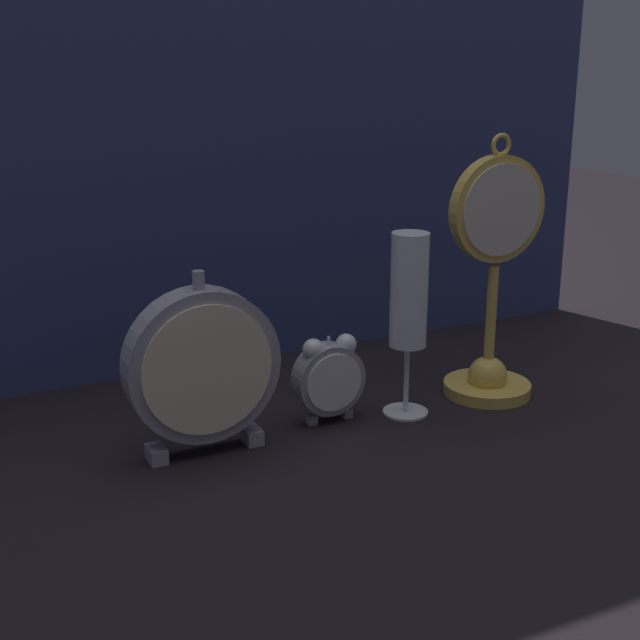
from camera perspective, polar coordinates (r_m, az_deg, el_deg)
ground_plane at (r=1.10m, az=1.86°, el=-7.51°), size 4.00×4.00×0.00m
fabric_backdrop_drape at (r=1.30m, az=-4.86°, el=10.85°), size 1.20×0.01×0.63m
pocket_watch_on_stand at (r=1.21m, az=10.99°, el=1.54°), size 0.14×0.12×0.35m
alarm_clock_twin_bell at (r=1.12m, az=0.64°, el=-3.53°), size 0.09×0.03×0.11m
mantel_clock_silver at (r=1.03m, az=-7.53°, el=-2.96°), size 0.18×0.04×0.22m
champagne_flute at (r=1.12m, az=5.70°, el=1.15°), size 0.06×0.06×0.24m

